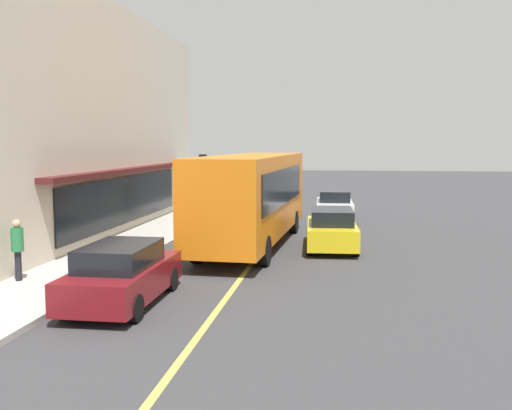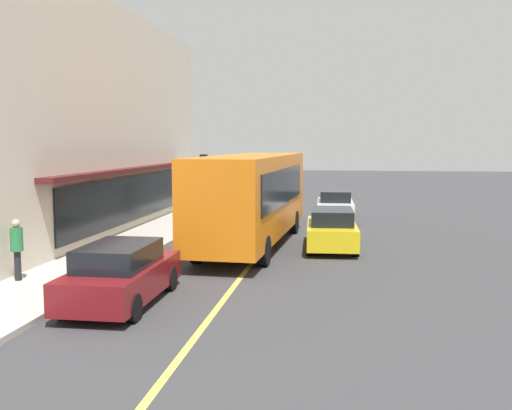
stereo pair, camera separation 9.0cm
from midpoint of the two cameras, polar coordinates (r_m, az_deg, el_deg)
ground at (r=25.15m, az=1.49°, el=-3.01°), size 120.00×120.00×0.00m
sidewalk at (r=26.19m, az=-9.51°, el=-2.56°), size 80.00×2.73×0.15m
lane_centre_stripe at (r=25.14m, az=1.49°, el=-3.00°), size 36.00×0.16×0.01m
storefront_building at (r=28.65m, az=-23.29°, el=7.39°), size 22.25×11.80×9.75m
bus at (r=22.41m, az=-0.45°, el=1.00°), size 11.25×3.11×3.50m
traffic_light at (r=31.67m, az=-5.25°, el=3.46°), size 0.30×0.52×3.20m
car_white at (r=30.46m, az=7.57°, el=-0.05°), size 4.35×1.97×1.52m
car_yellow at (r=22.13m, az=7.25°, el=-2.36°), size 4.38×2.03×1.52m
car_maroon at (r=14.89m, az=-13.10°, el=-6.61°), size 4.30×1.86×1.52m
pedestrian_by_curb at (r=30.61m, az=-5.33°, el=1.00°), size 0.34×0.34×1.85m
pedestrian_at_corner at (r=17.54m, az=-22.36°, el=-3.53°), size 0.34×0.34×1.72m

